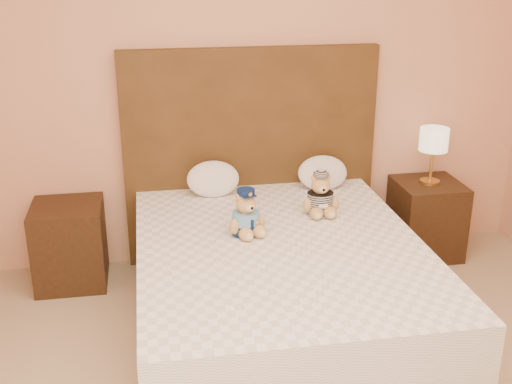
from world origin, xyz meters
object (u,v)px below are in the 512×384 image
Objects in this scene: nightstand_left at (70,244)px; nightstand_right at (426,218)px; lamp at (434,142)px; pillow_left at (213,177)px; pillow_right at (323,171)px; bed at (280,287)px; teddy_prisoner at (320,194)px; teddy_police at (246,212)px.

nightstand_left is 1.00× the size of nightstand_right.
pillow_left is (-1.54, 0.03, -0.17)m from lamp.
pillow_right reaches higher than nightstand_left.
pillow_left is at bearing 1.78° from nightstand_left.
bed is at bearing -70.94° from pillow_left.
pillow_right is (-0.78, 0.03, 0.40)m from nightstand_right.
teddy_prisoner is 0.77× the size of pillow_right.
lamp reaches higher than teddy_police.
bed is 5.68× the size of pillow_left.
teddy_police is 0.55m from teddy_prisoner.
teddy_prisoner is (1.58, -0.42, 0.41)m from nightstand_left.
nightstand_left is 2.01× the size of teddy_police.
teddy_police is (-1.42, -0.64, -0.16)m from lamp.
nightstand_right is at bearing 32.62° from bed.
pillow_left is at bearing 178.88° from lamp.
nightstand_right is 1.61m from teddy_police.
nightstand_left is 1.56× the size of pillow_left.
teddy_prisoner reaches higher than nightstand_right.
bed is at bearing -119.51° from pillow_right.
bed is 0.96m from pillow_left.
pillow_left is (-0.29, 0.83, 0.40)m from bed.
nightstand_right is 2.01× the size of teddy_police.
bed is 3.64× the size of nightstand_left.
pillow_right is at bearing 60.49° from bed.
pillow_right is (0.14, 0.45, -0.01)m from teddy_prisoner.
lamp is at bearing 180.00° from nightstand_right.
teddy_police reaches higher than teddy_prisoner.
teddy_prisoner is (-0.92, -0.42, 0.41)m from nightstand_right.
nightstand_left is at bearing 147.38° from bed.
nightstand_left is 1.59× the size of pillow_right.
nightstand_right is (1.25, 0.80, -0.00)m from bed.
lamp reaches higher than nightstand_right.
bed and nightstand_right have the same top height.
nightstand_left and nightstand_right have the same top height.
lamp reaches higher than pillow_right.
teddy_prisoner is 0.47m from pillow_right.
bed is 5.00× the size of lamp.
nightstand_right is at bearing 24.39° from teddy_prisoner.
nightstand_right is at bearing 0.00° from nightstand_left.
teddy_prisoner is (-0.92, -0.42, -0.17)m from lamp.
nightstand_right is at bearing -1.12° from pillow_left.
pillow_left reaches higher than nightstand_left.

